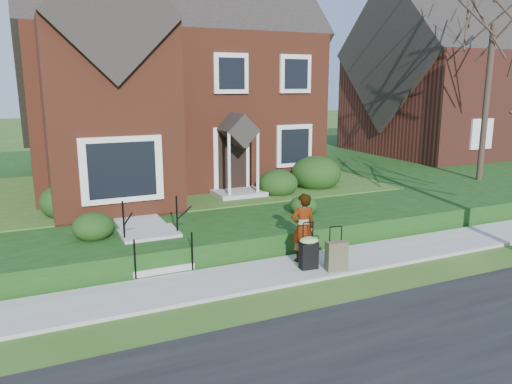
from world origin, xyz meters
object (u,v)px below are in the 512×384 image
front_steps (154,245)px  suitcase_olive (336,256)px  suitcase_black (309,251)px  woman (303,228)px

front_steps → suitcase_olive: front_steps is taller
suitcase_black → suitcase_olive: bearing=-30.1°
woman → suitcase_black: size_ratio=1.52×
woman → suitcase_black: (-0.12, -0.50, -0.41)m
front_steps → woman: woman is taller
suitcase_olive → woman: bearing=124.6°
woman → suitcase_olive: woman is taller
woman → suitcase_olive: size_ratio=1.62×
woman → suitcase_olive: 1.07m
front_steps → woman: (3.24, -1.54, 0.44)m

